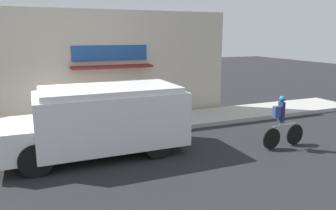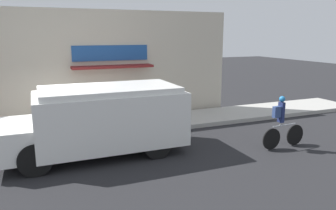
# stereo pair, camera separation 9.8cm
# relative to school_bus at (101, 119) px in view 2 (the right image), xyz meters

# --- Properties ---
(ground_plane) EXTENTS (70.00, 70.00, 0.00)m
(ground_plane) POSITION_rel_school_bus_xyz_m (-1.15, 1.37, -1.12)
(ground_plane) COLOR #232326
(sidewalk) EXTENTS (28.00, 2.33, 0.17)m
(sidewalk) POSITION_rel_school_bus_xyz_m (-1.15, 2.54, -1.04)
(sidewalk) COLOR #ADAAA3
(sidewalk) RESTS_ON ground_plane
(storefront) EXTENTS (15.71, 0.85, 4.67)m
(storefront) POSITION_rel_school_bus_xyz_m (-1.09, 4.06, 1.22)
(storefront) COLOR beige
(storefront) RESTS_ON ground_plane
(school_bus) EXTENTS (5.53, 2.80, 2.10)m
(school_bus) POSITION_rel_school_bus_xyz_m (0.00, 0.00, 0.00)
(school_bus) COLOR white
(school_bus) RESTS_ON ground_plane
(cyclist) EXTENTS (1.73, 0.21, 1.74)m
(cyclist) POSITION_rel_school_bus_xyz_m (5.54, -1.69, -0.32)
(cyclist) COLOR black
(cyclist) RESTS_ON ground_plane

